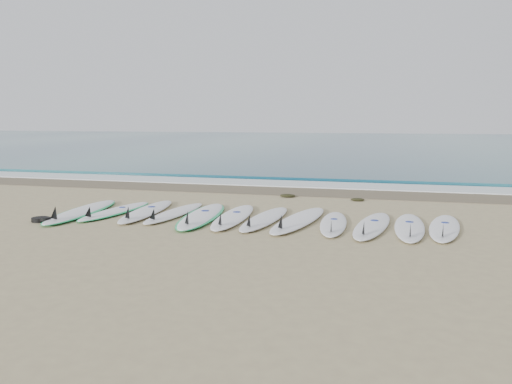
% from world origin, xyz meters
% --- Properties ---
extents(ground, '(120.00, 120.00, 0.00)m').
position_xyz_m(ground, '(0.00, 0.00, 0.00)').
color(ground, tan).
extents(ocean, '(120.00, 55.00, 0.03)m').
position_xyz_m(ocean, '(0.00, 32.50, 0.01)').
color(ocean, '#1E5564').
rests_on(ocean, ground).
extents(wet_sand_band, '(120.00, 1.80, 0.01)m').
position_xyz_m(wet_sand_band, '(0.00, 4.10, 0.01)').
color(wet_sand_band, brown).
rests_on(wet_sand_band, ground).
extents(foam_band, '(120.00, 1.40, 0.04)m').
position_xyz_m(foam_band, '(0.00, 5.50, 0.02)').
color(foam_band, silver).
rests_on(foam_band, ground).
extents(wave_crest, '(120.00, 1.00, 0.10)m').
position_xyz_m(wave_crest, '(0.00, 7.00, 0.05)').
color(wave_crest, '#1E5564').
rests_on(wave_crest, ground).
extents(surfboard_0, '(0.99, 2.94, 0.37)m').
position_xyz_m(surfboard_0, '(-3.61, -0.23, 0.05)').
color(surfboard_0, white).
rests_on(surfboard_0, ground).
extents(surfboard_1, '(0.79, 2.45, 0.31)m').
position_xyz_m(surfboard_1, '(-2.97, 0.02, 0.05)').
color(surfboard_1, white).
rests_on(surfboard_1, ground).
extents(surfboard_2, '(0.83, 2.76, 0.35)m').
position_xyz_m(surfboard_2, '(-2.29, 0.11, 0.06)').
color(surfboard_2, white).
rests_on(surfboard_2, ground).
extents(surfboard_3, '(0.65, 2.48, 0.31)m').
position_xyz_m(surfboard_3, '(-1.66, 0.10, 0.05)').
color(surfboard_3, white).
rests_on(surfboard_3, ground).
extents(surfboard_4, '(0.98, 2.90, 0.36)m').
position_xyz_m(surfboard_4, '(-1.00, -0.03, 0.05)').
color(surfboard_4, white).
rests_on(surfboard_4, ground).
extents(surfboard_5, '(0.71, 2.74, 0.35)m').
position_xyz_m(surfboard_5, '(-0.35, -0.01, 0.06)').
color(surfboard_5, white).
rests_on(surfboard_5, ground).
extents(surfboard_6, '(0.72, 2.61, 0.33)m').
position_xyz_m(surfboard_6, '(0.30, -0.02, 0.06)').
color(surfboard_6, white).
rests_on(surfboard_6, ground).
extents(surfboard_7, '(0.99, 2.87, 0.36)m').
position_xyz_m(surfboard_7, '(0.96, -0.00, 0.06)').
color(surfboard_7, white).
rests_on(surfboard_7, ground).
extents(surfboard_8, '(0.61, 2.35, 0.30)m').
position_xyz_m(surfboard_8, '(1.65, -0.11, 0.05)').
color(surfboard_8, white).
rests_on(surfboard_8, ground).
extents(surfboard_9, '(0.86, 2.64, 0.33)m').
position_xyz_m(surfboard_9, '(2.34, -0.13, 0.06)').
color(surfboard_9, white).
rests_on(surfboard_9, ground).
extents(surfboard_10, '(0.61, 2.55, 0.32)m').
position_xyz_m(surfboard_10, '(3.00, -0.09, 0.06)').
color(surfboard_10, white).
rests_on(surfboard_10, ground).
extents(surfboard_11, '(0.85, 2.53, 0.32)m').
position_xyz_m(surfboard_11, '(3.61, 0.02, 0.06)').
color(surfboard_11, white).
rests_on(surfboard_11, ground).
extents(seaweed_near, '(0.40, 0.31, 0.08)m').
position_xyz_m(seaweed_near, '(0.16, 3.09, 0.04)').
color(seaweed_near, black).
rests_on(seaweed_near, ground).
extents(seaweed_far, '(0.34, 0.26, 0.07)m').
position_xyz_m(seaweed_far, '(1.92, 2.94, 0.03)').
color(seaweed_far, black).
rests_on(seaweed_far, ground).
extents(leash_coil, '(0.46, 0.36, 0.11)m').
position_xyz_m(leash_coil, '(-3.87, -1.14, 0.05)').
color(leash_coil, black).
rests_on(leash_coil, ground).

